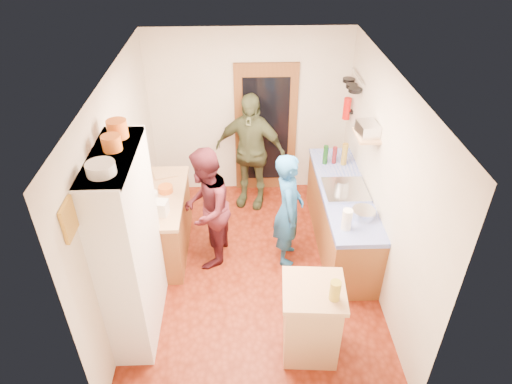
{
  "coord_description": "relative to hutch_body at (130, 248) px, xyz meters",
  "views": [
    {
      "loc": [
        -0.14,
        -4.39,
        4.19
      ],
      "look_at": [
        0.03,
        0.15,
        1.12
      ],
      "focal_mm": 32.0,
      "sensor_mm": 36.0,
      "label": 1
    }
  ],
  "objects": [
    {
      "name": "cutting_board",
      "position": [
        1.8,
        -0.4,
        -0.21
      ],
      "size": [
        0.37,
        0.31,
        0.02
      ],
      "primitive_type": "cube",
      "rotation": [
        0.0,
        0.0,
        -0.08
      ],
      "color": "white",
      "rests_on": "island_top"
    },
    {
      "name": "plate_stack",
      "position": [
        0.0,
        -0.33,
        1.15
      ],
      "size": [
        0.24,
        0.24,
        0.1
      ],
      "primitive_type": "cylinder",
      "color": "white",
      "rests_on": "hutch_top_shelf"
    },
    {
      "name": "door_frame",
      "position": [
        1.55,
        2.77,
        -0.05
      ],
      "size": [
        0.95,
        0.06,
        2.1
      ],
      "primitive_type": "cube",
      "color": "brown",
      "rests_on": "ground"
    },
    {
      "name": "bottle_b",
      "position": [
        2.48,
        1.98,
        -0.07
      ],
      "size": [
        0.08,
        0.08,
        0.25
      ],
      "primitive_type": "cylinder",
      "rotation": [
        0.0,
        0.0,
        0.33
      ],
      "color": "#591419",
      "rests_on": "right_counter_top"
    },
    {
      "name": "pot_on_hob",
      "position": [
        2.45,
        1.27,
        -0.1
      ],
      "size": [
        0.18,
        0.18,
        0.12
      ],
      "primitive_type": "cylinder",
      "color": "silver",
      "rests_on": "hob"
    },
    {
      "name": "wall_shelf",
      "position": [
        2.67,
        1.25,
        0.6
      ],
      "size": [
        0.26,
        0.42,
        0.03
      ],
      "primitive_type": "cube",
      "color": "tan",
      "rests_on": "wall_right"
    },
    {
      "name": "door_glass",
      "position": [
        1.55,
        2.74,
        -0.05
      ],
      "size": [
        0.7,
        0.02,
        1.7
      ],
      "primitive_type": "cube",
      "color": "black",
      "rests_on": "door_frame"
    },
    {
      "name": "wall_right",
      "position": [
        2.81,
        0.8,
        0.2
      ],
      "size": [
        0.02,
        4.0,
        2.6
      ],
      "primitive_type": "cube",
      "color": "beige",
      "rests_on": "ground"
    },
    {
      "name": "right_counter_base",
      "position": [
        2.5,
        1.3,
        -0.68
      ],
      "size": [
        0.6,
        2.2,
        0.84
      ],
      "primitive_type": "cube",
      "color": "brown",
      "rests_on": "ground"
    },
    {
      "name": "left_counter_top",
      "position": [
        0.1,
        1.25,
        -0.23
      ],
      "size": [
        0.64,
        1.44,
        0.05
      ],
      "primitive_type": "cube",
      "color": "tan",
      "rests_on": "left_counter_base"
    },
    {
      "name": "pan_rail",
      "position": [
        2.76,
        2.33,
        0.95
      ],
      "size": [
        0.02,
        0.65,
        0.02
      ],
      "primitive_type": "cylinder",
      "rotation": [
        1.57,
        0.0,
        0.0
      ],
      "color": "silver",
      "rests_on": "wall_right"
    },
    {
      "name": "person_hob",
      "position": [
        1.77,
        1.01,
        -0.32
      ],
      "size": [
        0.42,
        0.6,
        1.57
      ],
      "primitive_type": "imported",
      "rotation": [
        0.0,
        0.0,
        1.49
      ],
      "color": "#1E5C9B",
      "rests_on": "ground"
    },
    {
      "name": "fire_extinguisher",
      "position": [
        2.71,
        2.5,
        0.4
      ],
      "size": [
        0.11,
        0.11,
        0.32
      ],
      "primitive_type": "cylinder",
      "color": "red",
      "rests_on": "wall_right"
    },
    {
      "name": "floor",
      "position": [
        1.3,
        0.8,
        -1.11
      ],
      "size": [
        3.0,
        4.0,
        0.02
      ],
      "primitive_type": "cube",
      "color": "maroon",
      "rests_on": "ground"
    },
    {
      "name": "pan_hang_a",
      "position": [
        2.7,
        2.15,
        0.82
      ],
      "size": [
        0.18,
        0.18,
        0.05
      ],
      "primitive_type": "cylinder",
      "color": "black",
      "rests_on": "pan_rail"
    },
    {
      "name": "toaster",
      "position": [
        0.15,
        0.86,
        -0.11
      ],
      "size": [
        0.27,
        0.2,
        0.18
      ],
      "primitive_type": "cube",
      "rotation": [
        0.0,
        0.0,
        -0.17
      ],
      "color": "white",
      "rests_on": "left_counter_top"
    },
    {
      "name": "bottle_a",
      "position": [
        2.35,
        1.97,
        -0.06
      ],
      "size": [
        0.08,
        0.08,
        0.28
      ],
      "primitive_type": "cylinder",
      "rotation": [
        0.0,
        0.0,
        -0.12
      ],
      "color": "#143F14",
      "rests_on": "right_counter_top"
    },
    {
      "name": "left_counter_base",
      "position": [
        0.1,
        1.25,
        -0.68
      ],
      "size": [
        0.6,
        1.4,
        0.85
      ],
      "primitive_type": "cube",
      "color": "brown",
      "rests_on": "ground"
    },
    {
      "name": "bottle_c",
      "position": [
        2.61,
        1.94,
        -0.04
      ],
      "size": [
        0.09,
        0.09,
        0.32
      ],
      "primitive_type": "cylinder",
      "rotation": [
        0.0,
        0.0,
        -0.09
      ],
      "color": "olive",
      "rests_on": "right_counter_top"
    },
    {
      "name": "chopping_board",
      "position": [
        0.12,
        1.74,
        -0.19
      ],
      "size": [
        0.35,
        0.3,
        0.02
      ],
      "primitive_type": "cube",
      "rotation": [
        0.0,
        0.0,
        0.3
      ],
      "color": "tan",
      "rests_on": "left_counter_top"
    },
    {
      "name": "paper_towel",
      "position": [
        2.35,
        0.49,
        -0.07
      ],
      "size": [
        0.15,
        0.15,
        0.26
      ],
      "primitive_type": "cylinder",
      "rotation": [
        0.0,
        0.0,
        -0.31
      ],
      "color": "white",
      "rests_on": "right_counter_top"
    },
    {
      "name": "person_back",
      "position": [
        1.31,
        2.33,
        -0.19
      ],
      "size": [
        1.15,
        0.76,
        1.82
      ],
      "primitive_type": "imported",
      "rotation": [
        0.0,
        0.0,
        -0.32
      ],
      "color": "#394026",
      "rests_on": "ground"
    },
    {
      "name": "ext_bracket",
      "position": [
        2.77,
        2.5,
        0.35
      ],
      "size": [
        0.06,
        0.1,
        0.04
      ],
      "primitive_type": "cube",
      "color": "black",
      "rests_on": "wall_right"
    },
    {
      "name": "wall_back",
      "position": [
        1.3,
        2.81,
        0.2
      ],
      "size": [
        3.0,
        0.02,
        2.6
      ],
      "primitive_type": "cube",
      "color": "beige",
      "rests_on": "ground"
    },
    {
      "name": "orange_bowl",
      "position": [
        0.18,
        1.33,
        -0.16
      ],
      "size": [
        0.23,
        0.23,
        0.08
      ],
      "primitive_type": "cylinder",
      "rotation": [
        0.0,
        0.0,
        -0.31
      ],
      "color": "orange",
      "rests_on": "left_counter_top"
    },
    {
      "name": "pan_hang_c",
      "position": [
        2.7,
        2.55,
        0.81
      ],
      "size": [
        0.17,
        0.17,
        0.05
      ],
      "primitive_type": "cylinder",
      "color": "black",
      "rests_on": "pan_rail"
    },
    {
      "name": "pan_hang_b",
      "position": [
        2.7,
        2.35,
        0.8
      ],
      "size": [
        0.16,
        0.16,
        0.05
      ],
      "primitive_type": "cylinder",
      "color": "black",
      "rests_on": "pan_rail"
    },
    {
      "name": "hob",
      "position": [
        2.5,
        1.25,
        -0.18
      ],
      "size": [
        0.55,
        0.58,
        0.04
      ],
      "primitive_type": "cube",
      "color": "silver",
      "rests_on": "right_counter_top"
    },
    {
      "name": "hutch_body",
      "position": [
        0.0,
        0.0,
        0.0
      ],
      "size": [
        0.4,
        1.2,
        2.2
      ],
      "primitive_type": "cube",
      "color": "white",
      "rests_on": "ground"
    },
    {
      "name": "orange_pot_b",
      "position": [
        0.0,
        0.34,
        1.19
      ],
      "size": [
        0.19,
        0.19,
        0.17
      ],
      "primitive_type": "cylinder",
      "color": "orange",
      "rests_on": "hutch_top_shelf"
    },
    {
      "name": "right_counter_top",
      "position": [
        2.5,
        1.3,
        -0.23
      ],
      "size": [
        0.62,
        2.22,
        0.06
      ],
      "primitive_type": "cube",
      "color": "#0420B6",
      "rests_on": "right_counter_base"
    },
    {
      "name": "wall_left",
      "position": [
        -0.21,
        0.8,
        0.2
      ],
      "size": [
        0.02,
        4.0,
        2.6
      ],
      "primitive_type": "cube",
      "color": "beige",
      "rests_on": "ground"
    },
    {
      "name": "island_base",
      "position": [
        1.85,
        -0.45,
        -0.67
      ],
      "size": [
        0.59,
        0.59,
        0.86
      ],
      "primitive_type": "cube",
      "rotation": [
        0.0,
        0.0,
        -0.08
      ],
      "color": "tan",
      "rests_on": "ground"
    },
    {
      "name": "ceiling",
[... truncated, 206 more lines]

